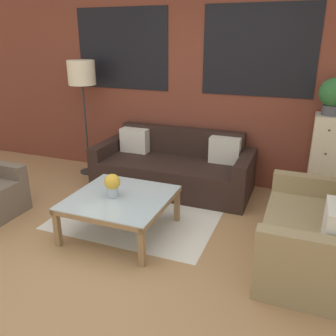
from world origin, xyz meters
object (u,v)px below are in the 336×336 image
at_px(floor_lamp, 82,77).
at_px(potted_plant, 334,95).
at_px(settee_vintage, 315,234).
at_px(flower_vase, 112,184).
at_px(drawer_cabinet, 323,160).
at_px(couch_dark, 174,169).
at_px(coffee_table, 120,201).

xyz_separation_m(floor_lamp, potted_plant, (3.28, 0.14, -0.09)).
relative_size(settee_vintage, flower_vase, 5.60).
relative_size(drawer_cabinet, potted_plant, 2.61).
xyz_separation_m(couch_dark, coffee_table, (-0.09, -1.33, 0.09)).
bearing_deg(flower_vase, drawer_cabinet, 38.53).
height_order(settee_vintage, drawer_cabinet, drawer_cabinet).
relative_size(coffee_table, drawer_cabinet, 0.89).
bearing_deg(couch_dark, floor_lamp, 176.23).
xyz_separation_m(drawer_cabinet, flower_vase, (-2.01, -1.60, 0.01)).
bearing_deg(floor_lamp, drawer_cabinet, 2.37).
xyz_separation_m(settee_vintage, potted_plant, (0.06, 1.42, 1.03)).
bearing_deg(settee_vintage, coffee_table, -175.81).
distance_m(couch_dark, flower_vase, 1.41).
relative_size(floor_lamp, drawer_cabinet, 1.49).
distance_m(drawer_cabinet, flower_vase, 2.57).
bearing_deg(floor_lamp, flower_vase, -48.93).
height_order(floor_lamp, flower_vase, floor_lamp).
height_order(settee_vintage, potted_plant, potted_plant).
bearing_deg(flower_vase, coffee_table, 31.12).
height_order(couch_dark, settee_vintage, settee_vintage).
bearing_deg(settee_vintage, drawer_cabinet, 87.74).
height_order(couch_dark, potted_plant, potted_plant).
xyz_separation_m(potted_plant, flower_vase, (-2.01, -1.60, -0.78)).
relative_size(settee_vintage, potted_plant, 3.29).
height_order(settee_vintage, coffee_table, settee_vintage).
distance_m(floor_lamp, potted_plant, 3.29).
xyz_separation_m(coffee_table, potted_plant, (1.95, 1.56, 0.98)).
bearing_deg(drawer_cabinet, settee_vintage, -92.26).
bearing_deg(drawer_cabinet, floor_lamp, -177.63).
xyz_separation_m(couch_dark, floor_lamp, (-1.43, 0.09, 1.15)).
distance_m(couch_dark, coffee_table, 1.34).
relative_size(coffee_table, flower_vase, 3.97).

